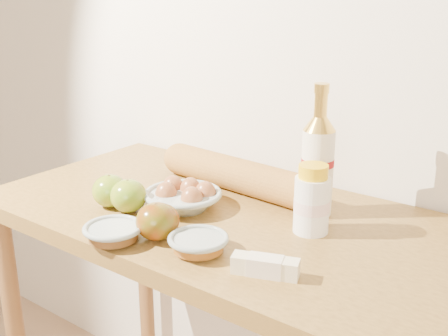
{
  "coord_description": "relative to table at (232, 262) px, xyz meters",
  "views": [
    {
      "loc": [
        0.7,
        0.22,
        1.41
      ],
      "look_at": [
        0.0,
        1.15,
        1.02
      ],
      "focal_mm": 45.0,
      "sensor_mm": 36.0,
      "label": 1
    }
  ],
  "objects": [
    {
      "name": "back_wall",
      "position": [
        0.0,
        0.33,
        0.52
      ],
      "size": [
        3.5,
        0.02,
        2.6
      ],
      "primitive_type": "cube",
      "color": "silver",
      "rests_on": "ground"
    },
    {
      "name": "table",
      "position": [
        0.0,
        0.0,
        0.0
      ],
      "size": [
        1.2,
        0.6,
        0.9
      ],
      "color": "olive",
      "rests_on": "ground"
    },
    {
      "name": "bourbon_bottle",
      "position": [
        0.15,
        0.12,
        0.25
      ],
      "size": [
        0.1,
        0.1,
        0.3
      ],
      "rotation": [
        0.0,
        0.0,
        0.39
      ],
      "color": "white",
      "rests_on": "table"
    },
    {
      "name": "cream_bottle",
      "position": [
        0.19,
        0.03,
        0.19
      ],
      "size": [
        0.09,
        0.09,
        0.15
      ],
      "rotation": [
        0.0,
        0.0,
        0.3
      ],
      "color": "white",
      "rests_on": "table"
    },
    {
      "name": "egg_bowl",
      "position": [
        -0.11,
        -0.03,
        0.15
      ],
      "size": [
        0.21,
        0.21,
        0.07
      ],
      "rotation": [
        0.0,
        0.0,
        0.16
      ],
      "color": "#96A49E",
      "rests_on": "table"
    },
    {
      "name": "baguette",
      "position": [
        -0.07,
        0.13,
        0.17
      ],
      "size": [
        0.52,
        0.12,
        0.09
      ],
      "rotation": [
        0.0,
        0.0,
        -0.07
      ],
      "color": "#B98138",
      "rests_on": "table"
    },
    {
      "name": "apple_yellowgreen",
      "position": [
        -0.26,
        -0.13,
        0.16
      ],
      "size": [
        0.09,
        0.09,
        0.08
      ],
      "rotation": [
        0.0,
        0.0,
        -0.05
      ],
      "color": "olive",
      "rests_on": "table"
    },
    {
      "name": "apple_redgreen_front",
      "position": [
        -0.05,
        -0.2,
        0.16
      ],
      "size": [
        0.1,
        0.1,
        0.08
      ],
      "rotation": [
        0.0,
        0.0,
        0.25
      ],
      "color": "maroon",
      "rests_on": "table"
    },
    {
      "name": "apple_redgreen_right",
      "position": [
        -0.05,
        -0.17,
        0.16
      ],
      "size": [
        0.09,
        0.09,
        0.07
      ],
      "rotation": [
        0.0,
        0.0,
        0.2
      ],
      "color": "#940908",
      "rests_on": "table"
    },
    {
      "name": "sugar_bowl",
      "position": [
        -0.11,
        -0.26,
        0.14
      ],
      "size": [
        0.15,
        0.15,
        0.04
      ],
      "rotation": [
        0.0,
        0.0,
        -0.23
      ],
      "color": "#99A6A1",
      "rests_on": "table"
    },
    {
      "name": "syrup_bowl",
      "position": [
        0.06,
        -0.19,
        0.14
      ],
      "size": [
        0.14,
        0.14,
        0.03
      ],
      "rotation": [
        0.0,
        0.0,
        0.16
      ],
      "color": "gray",
      "rests_on": "table"
    },
    {
      "name": "butter_stick",
      "position": [
        0.21,
        -0.19,
        0.14
      ],
      "size": [
        0.13,
        0.07,
        0.04
      ],
      "rotation": [
        0.0,
        0.0,
        0.35
      ],
      "color": "beige",
      "rests_on": "table"
    },
    {
      "name": "apple_extra",
      "position": [
        -0.2,
        -0.13,
        0.16
      ],
      "size": [
        0.09,
        0.09,
        0.08
      ],
      "rotation": [
        0.0,
        0.0,
        -0.05
      ],
      "color": "olive",
      "rests_on": "table"
    }
  ]
}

